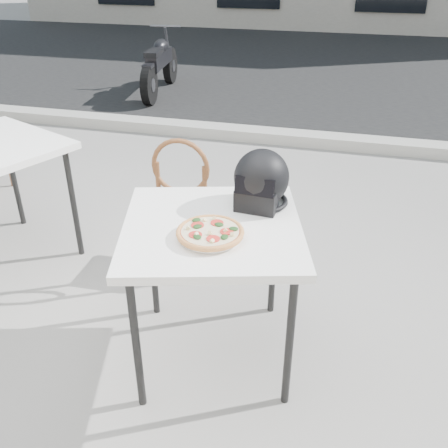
% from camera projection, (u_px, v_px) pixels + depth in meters
% --- Properties ---
extents(ground, '(80.00, 80.00, 0.00)m').
position_uv_depth(ground, '(136.00, 297.00, 3.10)').
color(ground, gray).
rests_on(ground, ground).
extents(street_asphalt, '(30.00, 8.00, 0.00)m').
position_uv_depth(street_asphalt, '(292.00, 65.00, 8.99)').
color(street_asphalt, black).
rests_on(street_asphalt, ground).
extents(curb, '(30.00, 0.25, 0.12)m').
position_uv_depth(curb, '(243.00, 133.00, 5.60)').
color(curb, '#A2A198').
rests_on(curb, ground).
extents(cafe_table_main, '(1.02, 1.02, 0.78)m').
position_uv_depth(cafe_table_main, '(212.00, 238.00, 2.34)').
color(cafe_table_main, white).
rests_on(cafe_table_main, ground).
extents(plate, '(0.34, 0.34, 0.02)m').
position_uv_depth(plate, '(210.00, 236.00, 2.20)').
color(plate, white).
rests_on(plate, cafe_table_main).
extents(pizza, '(0.32, 0.32, 0.04)m').
position_uv_depth(pizza, '(210.00, 232.00, 2.19)').
color(pizza, '#CE8A4B').
rests_on(pizza, plate).
extents(helmet, '(0.29, 0.30, 0.28)m').
position_uv_depth(helmet, '(261.00, 181.00, 2.43)').
color(helmet, black).
rests_on(helmet, cafe_table_main).
extents(cafe_chair_main, '(0.37, 0.37, 0.95)m').
position_uv_depth(cafe_chair_main, '(186.00, 198.00, 3.12)').
color(cafe_chair_main, brown).
rests_on(cafe_chair_main, ground).
extents(motorcycle, '(0.46, 1.76, 0.88)m').
position_uv_depth(motorcycle, '(160.00, 66.00, 7.15)').
color(motorcycle, black).
rests_on(motorcycle, street_asphalt).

